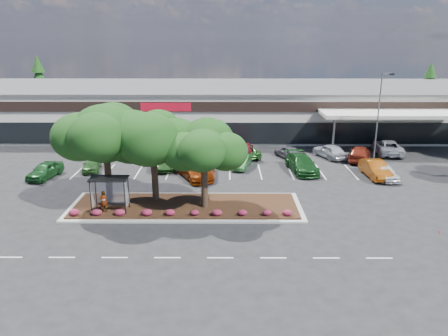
{
  "coord_description": "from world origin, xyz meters",
  "views": [
    {
      "loc": [
        1.14,
        -27.64,
        12.83
      ],
      "look_at": [
        0.98,
        6.16,
        2.6
      ],
      "focal_mm": 35.0,
      "sensor_mm": 36.0,
      "label": 1
    }
  ],
  "objects_px": {
    "car_0": "(45,170)",
    "car_1": "(92,164)",
    "survey_stake": "(439,235)",
    "light_pole": "(378,124)"
  },
  "relations": [
    {
      "from": "car_0",
      "to": "car_1",
      "type": "height_order",
      "value": "car_0"
    },
    {
      "from": "light_pole",
      "to": "survey_stake",
      "type": "distance_m",
      "value": 19.35
    },
    {
      "from": "light_pole",
      "to": "car_1",
      "type": "xyz_separation_m",
      "value": [
        -29.07,
        -2.87,
        -3.49
      ]
    },
    {
      "from": "car_0",
      "to": "car_1",
      "type": "distance_m",
      "value": 4.4
    },
    {
      "from": "light_pole",
      "to": "survey_stake",
      "type": "relative_size",
      "value": 9.63
    },
    {
      "from": "survey_stake",
      "to": "car_1",
      "type": "xyz_separation_m",
      "value": [
        -26.98,
        16.04,
        0.04
      ]
    },
    {
      "from": "car_1",
      "to": "car_0",
      "type": "bearing_deg",
      "value": -156.45
    },
    {
      "from": "survey_stake",
      "to": "car_0",
      "type": "bearing_deg",
      "value": 156.04
    },
    {
      "from": "survey_stake",
      "to": "light_pole",
      "type": "bearing_deg",
      "value": 83.69
    },
    {
      "from": "car_0",
      "to": "car_1",
      "type": "relative_size",
      "value": 1.11
    }
  ]
}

